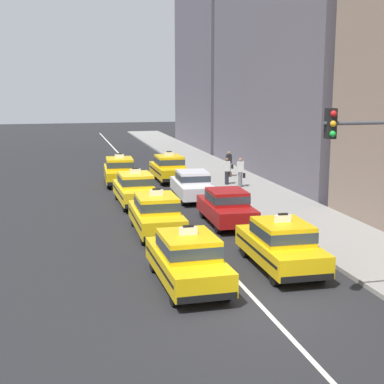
% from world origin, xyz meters
% --- Properties ---
extents(ground_plane, '(160.00, 160.00, 0.00)m').
position_xyz_m(ground_plane, '(0.00, 0.00, 0.00)').
color(ground_plane, '#232326').
extents(lane_stripe_left_right, '(0.14, 80.00, 0.01)m').
position_xyz_m(lane_stripe_left_right, '(0.00, 20.00, 0.00)').
color(lane_stripe_left_right, silver).
rests_on(lane_stripe_left_right, ground).
extents(sidewalk_curb, '(4.00, 90.00, 0.15)m').
position_xyz_m(sidewalk_curb, '(5.60, 15.00, 0.07)').
color(sidewalk_curb, gray).
rests_on(sidewalk_curb, ground).
extents(taxi_left_nearest, '(1.91, 4.60, 1.96)m').
position_xyz_m(taxi_left_nearest, '(-1.65, 2.55, 0.88)').
color(taxi_left_nearest, black).
rests_on(taxi_left_nearest, ground).
extents(taxi_left_second, '(1.86, 4.58, 1.96)m').
position_xyz_m(taxi_left_second, '(-1.52, 8.88, 0.88)').
color(taxi_left_second, black).
rests_on(taxi_left_second, ground).
extents(taxi_left_third, '(1.89, 4.59, 1.96)m').
position_xyz_m(taxi_left_third, '(-1.57, 14.89, 0.88)').
color(taxi_left_third, black).
rests_on(taxi_left_third, ground).
extents(taxi_left_fourth, '(2.04, 4.64, 1.96)m').
position_xyz_m(taxi_left_fourth, '(-1.68, 21.30, 0.88)').
color(taxi_left_fourth, black).
rests_on(taxi_left_fourth, ground).
extents(taxi_right_nearest, '(1.89, 4.59, 1.96)m').
position_xyz_m(taxi_right_nearest, '(1.78, 3.40, 0.88)').
color(taxi_right_nearest, black).
rests_on(taxi_right_nearest, ground).
extents(sedan_right_second, '(1.87, 4.34, 1.58)m').
position_xyz_m(sedan_right_second, '(1.79, 9.75, 0.85)').
color(sedan_right_second, black).
rests_on(sedan_right_second, ground).
extents(sedan_right_third, '(1.94, 4.37, 1.58)m').
position_xyz_m(sedan_right_third, '(1.61, 15.48, 0.85)').
color(sedan_right_third, black).
rests_on(sedan_right_third, ground).
extents(taxi_right_fourth, '(1.85, 4.57, 1.96)m').
position_xyz_m(taxi_right_fourth, '(1.56, 21.74, 0.88)').
color(taxi_right_fourth, black).
rests_on(taxi_right_fourth, ground).
extents(pedestrian_by_storefront, '(0.47, 0.24, 1.68)m').
position_xyz_m(pedestrian_by_storefront, '(5.59, 21.69, 0.99)').
color(pedestrian_by_storefront, '#23232D').
rests_on(pedestrian_by_storefront, sidewalk_curb).
extents(pedestrian_trailing, '(0.47, 0.24, 1.63)m').
position_xyz_m(pedestrian_trailing, '(4.59, 18.86, 0.96)').
color(pedestrian_trailing, '#23232D').
rests_on(pedestrian_trailing, sidewalk_curb).
extents(pedestrian_far_corner, '(0.47, 0.24, 1.74)m').
position_xyz_m(pedestrian_far_corner, '(5.10, 17.80, 1.02)').
color(pedestrian_far_corner, slate).
rests_on(pedestrian_far_corner, sidewalk_curb).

